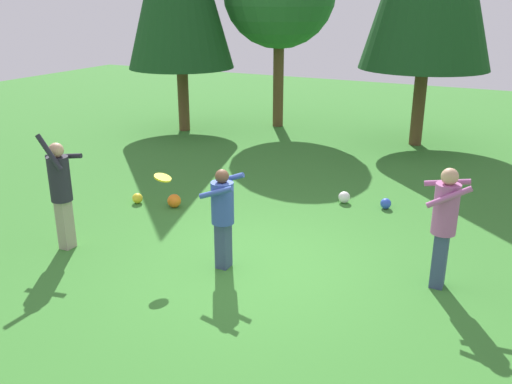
{
  "coord_description": "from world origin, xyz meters",
  "views": [
    {
      "loc": [
        3.45,
        -6.81,
        3.92
      ],
      "look_at": [
        -0.15,
        0.41,
        1.05
      ],
      "focal_mm": 38.56,
      "sensor_mm": 36.0,
      "label": 1
    }
  ],
  "objects_px": {
    "person_bystander": "(223,211)",
    "person_catcher": "(445,218)",
    "ball_orange": "(174,201)",
    "ball_white": "(344,197)",
    "ball_blue": "(386,204)",
    "frisbee": "(163,178)",
    "ball_yellow": "(137,198)",
    "person_thrower": "(61,186)"
  },
  "relations": [
    {
      "from": "person_bystander",
      "to": "frisbee",
      "type": "bearing_deg",
      "value": -0.0
    },
    {
      "from": "ball_yellow",
      "to": "ball_white",
      "type": "relative_size",
      "value": 0.89
    },
    {
      "from": "ball_yellow",
      "to": "person_bystander",
      "type": "bearing_deg",
      "value": -29.16
    },
    {
      "from": "ball_orange",
      "to": "ball_white",
      "type": "bearing_deg",
      "value": 30.71
    },
    {
      "from": "person_bystander",
      "to": "ball_white",
      "type": "relative_size",
      "value": 6.66
    },
    {
      "from": "person_thrower",
      "to": "ball_orange",
      "type": "xyz_separation_m",
      "value": [
        0.53,
        2.33,
        -0.94
      ]
    },
    {
      "from": "person_bystander",
      "to": "ball_white",
      "type": "height_order",
      "value": "person_bystander"
    },
    {
      "from": "person_thrower",
      "to": "ball_yellow",
      "type": "relative_size",
      "value": 9.42
    },
    {
      "from": "ball_orange",
      "to": "ball_yellow",
      "type": "bearing_deg",
      "value": -169.96
    },
    {
      "from": "ball_yellow",
      "to": "ball_orange",
      "type": "bearing_deg",
      "value": 10.04
    },
    {
      "from": "ball_yellow",
      "to": "ball_blue",
      "type": "distance_m",
      "value": 4.94
    },
    {
      "from": "ball_blue",
      "to": "ball_yellow",
      "type": "bearing_deg",
      "value": -157.03
    },
    {
      "from": "frisbee",
      "to": "ball_white",
      "type": "bearing_deg",
      "value": 63.41
    },
    {
      "from": "person_bystander",
      "to": "ball_orange",
      "type": "xyz_separation_m",
      "value": [
        -2.13,
        1.77,
        -0.79
      ]
    },
    {
      "from": "ball_yellow",
      "to": "ball_white",
      "type": "distance_m",
      "value": 4.16
    },
    {
      "from": "ball_blue",
      "to": "person_catcher",
      "type": "bearing_deg",
      "value": -62.52
    },
    {
      "from": "person_catcher",
      "to": "ball_orange",
      "type": "bearing_deg",
      "value": -23.01
    },
    {
      "from": "ball_yellow",
      "to": "ball_white",
      "type": "bearing_deg",
      "value": 26.8
    },
    {
      "from": "person_bystander",
      "to": "frisbee",
      "type": "relative_size",
      "value": 5.09
    },
    {
      "from": "person_bystander",
      "to": "ball_blue",
      "type": "relative_size",
      "value": 7.43
    },
    {
      "from": "person_catcher",
      "to": "ball_yellow",
      "type": "bearing_deg",
      "value": -20.35
    },
    {
      "from": "ball_blue",
      "to": "person_bystander",
      "type": "bearing_deg",
      "value": -114.53
    },
    {
      "from": "person_catcher",
      "to": "ball_orange",
      "type": "distance_m",
      "value": 5.33
    },
    {
      "from": "frisbee",
      "to": "ball_white",
      "type": "xyz_separation_m",
      "value": [
        1.79,
        3.58,
        -1.2
      ]
    },
    {
      "from": "frisbee",
      "to": "ball_orange",
      "type": "bearing_deg",
      "value": 121.42
    },
    {
      "from": "person_bystander",
      "to": "ball_blue",
      "type": "bearing_deg",
      "value": -118.88
    },
    {
      "from": "ball_orange",
      "to": "person_bystander",
      "type": "bearing_deg",
      "value": -39.74
    },
    {
      "from": "frisbee",
      "to": "ball_orange",
      "type": "distance_m",
      "value": 2.47
    },
    {
      "from": "person_catcher",
      "to": "ball_yellow",
      "type": "height_order",
      "value": "person_catcher"
    },
    {
      "from": "ball_orange",
      "to": "person_catcher",
      "type": "bearing_deg",
      "value": -10.2
    },
    {
      "from": "ball_yellow",
      "to": "ball_orange",
      "type": "relative_size",
      "value": 0.78
    },
    {
      "from": "ball_orange",
      "to": "ball_white",
      "type": "xyz_separation_m",
      "value": [
        2.92,
        1.74,
        -0.02
      ]
    },
    {
      "from": "person_catcher",
      "to": "ball_blue",
      "type": "bearing_deg",
      "value": -75.33
    },
    {
      "from": "person_bystander",
      "to": "ball_yellow",
      "type": "xyz_separation_m",
      "value": [
        -2.92,
        1.63,
        -0.82
      ]
    },
    {
      "from": "person_bystander",
      "to": "person_catcher",
      "type": "bearing_deg",
      "value": -168.86
    },
    {
      "from": "person_thrower",
      "to": "person_catcher",
      "type": "bearing_deg",
      "value": -2.33
    },
    {
      "from": "person_catcher",
      "to": "ball_blue",
      "type": "xyz_separation_m",
      "value": [
        -1.41,
        2.72,
        -0.95
      ]
    },
    {
      "from": "frisbee",
      "to": "ball_blue",
      "type": "bearing_deg",
      "value": 54.16
    },
    {
      "from": "ball_orange",
      "to": "ball_white",
      "type": "height_order",
      "value": "ball_orange"
    },
    {
      "from": "person_bystander",
      "to": "frisbee",
      "type": "height_order",
      "value": "person_bystander"
    },
    {
      "from": "person_catcher",
      "to": "ball_white",
      "type": "bearing_deg",
      "value": -62.73
    },
    {
      "from": "ball_white",
      "to": "ball_blue",
      "type": "distance_m",
      "value": 0.83
    }
  ]
}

